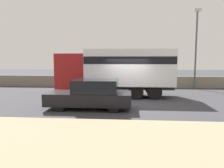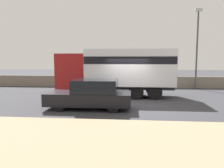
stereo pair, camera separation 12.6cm
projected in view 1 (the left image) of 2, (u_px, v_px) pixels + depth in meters
The scene contains 7 objects.
ground_plane at pixel (127, 104), 12.16m from camera, with size 80.00×80.00×0.00m, color #38383D.
dirt_shoulder_foreground at pixel (124, 140), 6.63m from camera, with size 60.00×4.39×0.04m.
stone_wall_backdrop at pixel (128, 82), 19.25m from camera, with size 60.00×0.35×0.99m.
street_lamp at pixel (196, 43), 17.94m from camera, with size 0.56×0.28×6.54m.
box_truck at pixel (118, 69), 14.32m from camera, with size 7.51×2.39×3.09m.
car_hatchback at pixel (91, 95), 10.91m from camera, with size 4.19×1.75×1.46m.
pedestrian at pixel (66, 79), 17.59m from camera, with size 0.37×0.37×1.68m.
Camera 1 is at (0.15, -11.98, 2.47)m, focal length 35.00 mm.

